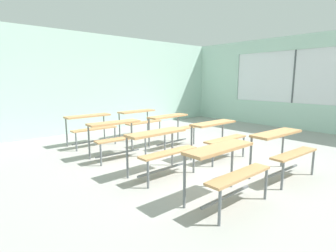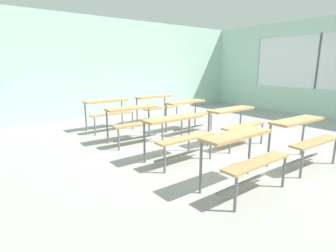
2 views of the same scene
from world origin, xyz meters
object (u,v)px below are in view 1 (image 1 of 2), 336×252
at_px(desk_bench_r0c0, 226,162).
at_px(desk_bench_r2c0, 117,131).
at_px(desk_bench_r0c1, 282,144).
at_px(desk_bench_r1c0, 160,143).
at_px(desk_bench_r2c1, 171,123).
at_px(desk_bench_r3c0, 90,123).
at_px(desk_bench_r3c1, 139,117).
at_px(desk_bench_r1c1, 217,131).

height_order(desk_bench_r0c0, desk_bench_r2c0, same).
height_order(desk_bench_r0c0, desk_bench_r0c1, same).
relative_size(desk_bench_r0c0, desk_bench_r2c0, 0.98).
xyz_separation_m(desk_bench_r1c0, desk_bench_r2c1, (1.49, 1.38, 0.00)).
xyz_separation_m(desk_bench_r0c0, desk_bench_r2c1, (1.51, 2.73, 0.00)).
relative_size(desk_bench_r2c0, desk_bench_r3c0, 1.02).
xyz_separation_m(desk_bench_r1c0, desk_bench_r2c0, (-0.03, 1.38, 0.00)).
relative_size(desk_bench_r0c0, desk_bench_r3c1, 0.98).
bearing_deg(desk_bench_r1c1, desk_bench_r2c0, 137.74).
height_order(desk_bench_r0c0, desk_bench_r1c1, same).
bearing_deg(desk_bench_r0c0, desk_bench_r1c0, 89.14).
relative_size(desk_bench_r0c1, desk_bench_r3c0, 1.02).
bearing_deg(desk_bench_r3c1, desk_bench_r2c0, -140.90).
xyz_separation_m(desk_bench_r1c0, desk_bench_r1c1, (1.50, -0.02, 0.00)).
bearing_deg(desk_bench_r3c0, desk_bench_r2c1, -43.02).
bearing_deg(desk_bench_r0c0, desk_bench_r2c1, 61.06).
xyz_separation_m(desk_bench_r0c0, desk_bench_r1c1, (1.52, 1.33, 0.00)).
relative_size(desk_bench_r1c0, desk_bench_r3c1, 0.98).
distance_m(desk_bench_r0c1, desk_bench_r2c0, 3.13).
height_order(desk_bench_r1c0, desk_bench_r2c0, same).
distance_m(desk_bench_r0c0, desk_bench_r3c0, 4.07).
relative_size(desk_bench_r1c1, desk_bench_r3c1, 0.98).
xyz_separation_m(desk_bench_r1c1, desk_bench_r2c1, (-0.01, 1.40, 0.00)).
bearing_deg(desk_bench_r3c0, desk_bench_r0c0, -91.04).
bearing_deg(desk_bench_r2c1, desk_bench_r0c0, -121.74).
xyz_separation_m(desk_bench_r1c1, desk_bench_r3c0, (-1.47, 2.74, 0.00)).
height_order(desk_bench_r0c1, desk_bench_r2c1, same).
height_order(desk_bench_r1c0, desk_bench_r3c1, same).
height_order(desk_bench_r0c1, desk_bench_r1c1, same).
height_order(desk_bench_r0c0, desk_bench_r3c1, same).
distance_m(desk_bench_r1c1, desk_bench_r3c0, 3.11).
bearing_deg(desk_bench_r1c0, desk_bench_r2c0, 90.48).
xyz_separation_m(desk_bench_r1c0, desk_bench_r3c1, (1.48, 2.72, 0.00)).
height_order(desk_bench_r3c0, desk_bench_r3c1, same).
relative_size(desk_bench_r0c0, desk_bench_r1c0, 0.99).
distance_m(desk_bench_r0c1, desk_bench_r2c1, 2.76).
bearing_deg(desk_bench_r0c1, desk_bench_r3c1, 92.70).
height_order(desk_bench_r0c1, desk_bench_r3c0, same).
distance_m(desk_bench_r0c0, desk_bench_r1c1, 2.01).
bearing_deg(desk_bench_r3c0, desk_bench_r1c0, -90.95).
distance_m(desk_bench_r0c0, desk_bench_r0c1, 1.49).
xyz_separation_m(desk_bench_r0c1, desk_bench_r1c0, (-1.47, 1.37, 0.00)).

